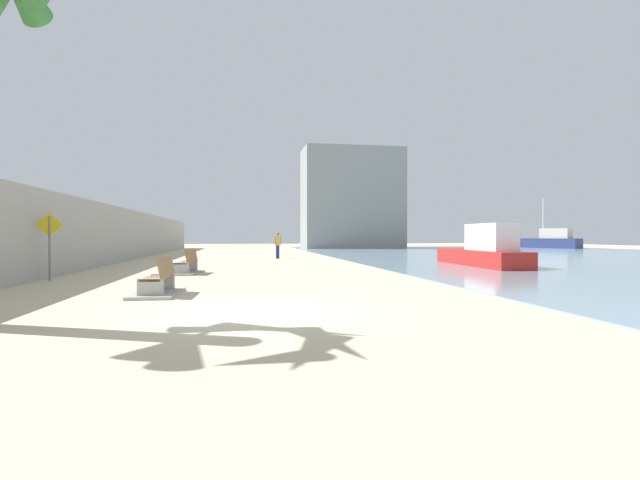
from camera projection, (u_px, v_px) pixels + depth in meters
The scene contains 10 objects.
ground_plane at pixel (245, 262), 27.21m from camera, with size 120.00×120.00×0.00m, color #C6B793.
seawall at pixel (109, 235), 25.93m from camera, with size 0.80×64.00×3.18m, color #9E9E99.
water_bay at pixel (606, 258), 31.29m from camera, with size 36.00×68.00×0.04m, color #7A99A8.
bench_near at pixel (158, 286), 12.06m from camera, with size 1.21×2.15×0.98m.
bench_far at pixel (186, 268), 18.75m from camera, with size 1.38×2.23×0.98m.
person_walking at pixel (278, 243), 31.05m from camera, with size 0.51×0.27×1.78m.
boat_distant at pixel (548, 241), 56.06m from camera, with size 4.92×7.86×6.03m.
boat_nearest at pixel (483, 251), 23.12m from camera, with size 2.09×7.60×2.08m.
pedestrian_sign at pixel (50, 238), 15.74m from camera, with size 0.85×0.08×2.34m.
harbor_building at pixel (352, 199), 57.00m from camera, with size 12.00×6.00×12.11m, color gray.
Camera 1 is at (-0.31, -9.55, 1.54)m, focal length 26.12 mm.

